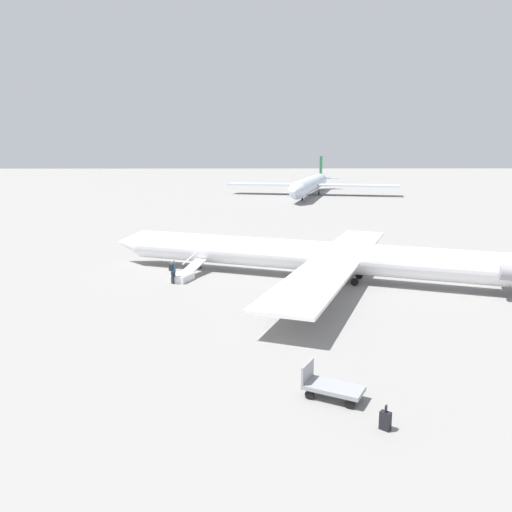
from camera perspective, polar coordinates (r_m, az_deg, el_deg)
name	(u,v)px	position (r m, az deg, el deg)	size (l,w,h in m)	color
ground_plane	(316,279)	(37.15, 6.88, -2.60)	(600.00, 600.00, 0.00)	gray
airplane_main	(329,257)	(36.57, 8.33, -0.10)	(33.45, 26.65, 5.79)	white
airplane_taxiing_distant	(311,184)	(113.88, 6.31, 8.19)	(38.54, 48.99, 8.62)	silver
boarding_stairs	(185,275)	(36.91, -8.14, -2.16)	(2.41, 4.10, 1.52)	silver
passenger	(173,270)	(35.77, -9.48, -1.57)	(0.44, 0.57, 1.74)	#23232D
luggage_cart	(330,387)	(19.54, 8.49, -14.54)	(2.46, 2.02, 1.22)	gray
suitcase	(385,420)	(17.97, 14.56, -17.74)	(0.42, 0.40, 0.88)	black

